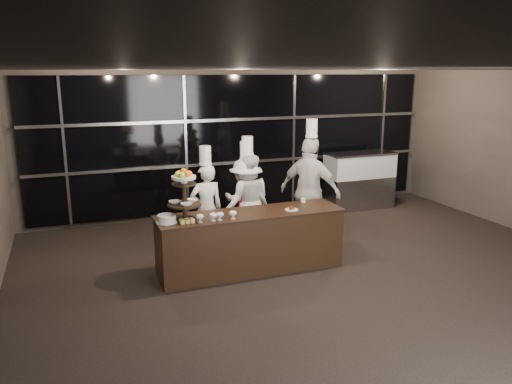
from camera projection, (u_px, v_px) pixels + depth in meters
name	position (u px, v px, depth m)	size (l,w,h in m)	color
room	(376.00, 196.00, 6.05)	(10.00, 10.00, 10.00)	black
window_wall	(241.00, 143.00, 10.52)	(8.60, 0.10, 2.80)	black
buffet_counter	(251.00, 241.00, 7.56)	(2.84, 0.74, 0.92)	black
display_stand	(184.00, 191.00, 7.01)	(0.48, 0.48, 0.74)	black
compotes	(217.00, 215.00, 7.03)	(0.60, 0.11, 0.12)	silver
layer_cake	(167.00, 219.00, 6.95)	(0.30, 0.30, 0.11)	white
pastry_squares	(187.00, 221.00, 6.95)	(0.20, 0.13, 0.05)	#DCCE6B
small_plate	(292.00, 209.00, 7.58)	(0.20, 0.20, 0.05)	white
chef_cup	(303.00, 200.00, 8.02)	(0.08, 0.08, 0.07)	white
display_case	(359.00, 177.00, 11.02)	(1.51, 0.66, 1.24)	#A5A5AA
chef_a	(206.00, 207.00, 8.26)	(0.56, 0.38, 1.81)	white
chef_b	(248.00, 200.00, 8.56)	(0.97, 0.88, 1.92)	silver
chef_c	(246.00, 202.00, 8.58)	(1.08, 0.75, 1.84)	white
chef_d	(310.00, 191.00, 8.59)	(1.03, 1.18, 2.20)	silver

